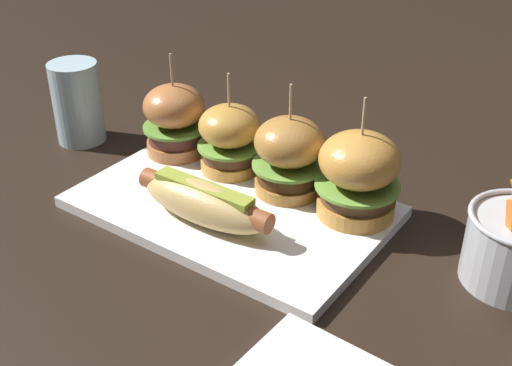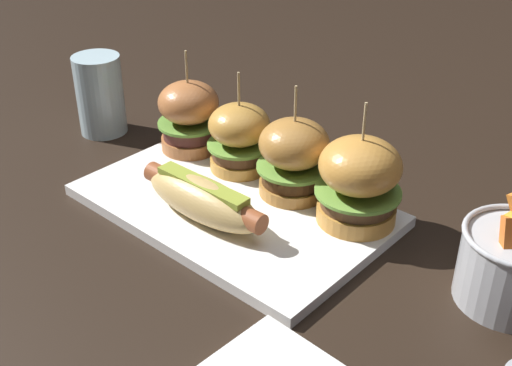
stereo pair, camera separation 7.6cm
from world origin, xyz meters
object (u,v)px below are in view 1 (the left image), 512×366
hot_dog (204,202)px  slider_center_right (289,155)px  slider_far_left (175,119)px  water_glass (77,102)px  platter_main (231,207)px  slider_center_left (230,138)px  slider_far_right (358,175)px

hot_dog → slider_center_right: 0.13m
slider_far_left → water_glass: slider_far_left is taller
slider_far_left → slider_center_right: bearing=0.6°
water_glass → slider_center_right: bearing=5.7°
slider_center_right → water_glass: 0.35m
hot_dog → slider_center_right: bearing=70.1°
platter_main → water_glass: size_ratio=3.12×
platter_main → water_glass: (-0.31, 0.03, 0.05)m
slider_center_left → water_glass: size_ratio=1.13×
platter_main → hot_dog: size_ratio=2.06×
slider_center_left → slider_center_right: slider_center_right is taller
hot_dog → slider_far_left: (-0.14, 0.11, 0.02)m
slider_center_right → water_glass: slider_center_right is taller
hot_dog → slider_center_right: size_ratio=1.27×
hot_dog → water_glass: 0.32m
hot_dog → water_glass: size_ratio=1.51×
slider_far_right → water_glass: size_ratio=1.24×
platter_main → slider_center_right: size_ratio=2.62×
slider_center_right → slider_far_right: size_ratio=0.96×
hot_dog → slider_center_left: bearing=113.6°
platter_main → slider_center_right: 0.10m
slider_far_left → slider_center_left: bearing=2.6°
slider_far_right → slider_center_right: bearing=-179.4°
slider_far_left → slider_center_right: 0.19m
slider_center_left → slider_far_right: bearing=-0.4°
hot_dog → slider_center_right: slider_center_right is taller
slider_center_left → slider_center_right: size_ratio=0.95×
slider_far_right → slider_center_left: bearing=179.6°
slider_far_right → water_glass: 0.44m
hot_dog → water_glass: bearing=165.1°
water_glass → platter_main: bearing=-5.7°
slider_center_left → slider_center_right: 0.09m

